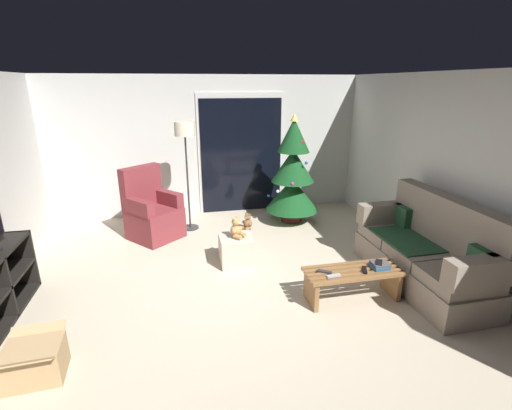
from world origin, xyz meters
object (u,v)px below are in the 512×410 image
Objects in this scene: remote_graphite at (325,272)px; teddy_bear_chestnut_by_tree at (247,222)px; coffee_table at (353,279)px; armchair at (152,213)px; teddy_bear_honey at (236,229)px; couch at (427,253)px; remote_black at (365,270)px; cardboard_box_open_near_shelf at (35,362)px; cell_phone at (379,262)px; book_stack at (380,265)px; ottoman at (236,250)px; christmas_tree at (293,176)px; remote_silver at (333,276)px; floor_lamp at (185,140)px.

teddy_bear_chestnut_by_tree is (-0.43, 2.31, -0.26)m from remote_graphite.
coffee_table is 0.97× the size of armchair.
teddy_bear_chestnut_by_tree is (0.37, 1.18, -0.38)m from teddy_bear_honey.
couch reaches higher than remote_graphite.
remote_black is 0.45m from remote_graphite.
cardboard_box_open_near_shelf is at bearing -105.95° from armchair.
teddy_bear_honey is at bearing -110.57° from remote_graphite.
teddy_bear_chestnut_by_tree is at bearing 147.40° from cell_phone.
cell_phone is (-0.01, 0.00, 0.04)m from book_stack.
couch is at bearing -33.08° from armchair.
ottoman is (-2.17, 1.00, -0.21)m from couch.
remote_graphite is at bearing -149.08° from cell_phone.
cell_phone is 0.50× the size of teddy_bear_honey.
ottoman is at bearing -107.87° from teddy_bear_chestnut_by_tree.
remote_black is at bearing -44.39° from armchair.
christmas_tree reaches higher than cell_phone.
cell_phone is (0.30, -0.01, 0.19)m from coffee_table.
cardboard_box_open_near_shelf is at bearing -170.46° from couch.
floor_lamp reaches higher than remote_silver.
christmas_tree reaches higher than teddy_bear_honey.
remote_silver is 1.53m from ottoman.
armchair reaches higher than book_stack.
ottoman is (-0.86, 1.24, -0.19)m from remote_silver.
couch reaches higher than teddy_bear_honey.
teddy_bear_honey reaches higher than coffee_table.
coffee_table is at bearing -45.23° from armchair.
book_stack reaches higher than teddy_bear_chestnut_by_tree.
teddy_bear_chestnut_by_tree is (-0.77, 2.32, -0.13)m from coffee_table.
remote_silver is at bearing 61.74° from remote_graphite.
remote_black is at bearing 8.90° from cardboard_box_open_near_shelf.
coffee_table is at bearing 9.97° from cardboard_box_open_near_shelf.
cell_phone is at bearing 173.67° from book_stack.
remote_graphite is 0.64m from cell_phone.
cell_phone is 0.33× the size of ottoman.
ottoman is at bearing 134.95° from coffee_table.
teddy_bear_honey is at bearing 174.20° from cell_phone.
remote_graphite is at bearing 11.39° from cardboard_box_open_near_shelf.
couch is at bearing 8.23° from coffee_table.
couch reaches higher than teddy_bear_chestnut_by_tree.
remote_silver is at bearing -161.10° from coffee_table.
cardboard_box_open_near_shelf reaches higher than teddy_bear_chestnut_by_tree.
christmas_tree reaches higher than armchair.
ottoman is 0.31m from teddy_bear_honey.
remote_black is 0.28× the size of cardboard_box_open_near_shelf.
coffee_table is (-1.03, -0.15, -0.15)m from couch.
remote_silver is 1.51m from teddy_bear_honey.
couch is at bearing 93.88° from remote_silver.
couch reaches higher than cardboard_box_open_near_shelf.
remote_graphite is 0.77× the size of book_stack.
armchair is (-2.59, 2.32, -0.03)m from cell_phone.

